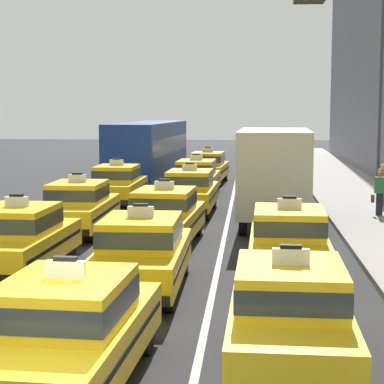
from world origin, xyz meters
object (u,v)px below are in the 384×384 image
at_px(taxi_center_sixth, 208,167).
at_px(taxi_right_fourth, 265,179).
at_px(taxi_center_third, 165,216).
at_px(taxi_right_second, 289,241).
at_px(bus_left_fifth, 149,148).
at_px(taxi_left_third, 79,206).
at_px(pedestrian_near_crosswalk, 382,185).
at_px(taxi_left_fourth, 117,184).
at_px(taxi_center_second, 142,252).
at_px(pedestrian_by_storefront, 379,193).
at_px(taxi_center_fourth, 190,191).
at_px(taxi_left_second, 19,238).
at_px(box_truck_right_third, 274,173).
at_px(taxi_center_fifth, 197,177).
at_px(taxi_left_sixth, 169,155).
at_px(taxi_right_nearest, 289,313).
at_px(taxi_center_nearest, 69,330).

xyz_separation_m(taxi_center_sixth, taxi_right_fourth, (2.90, -6.08, 0.00)).
relative_size(taxi_center_third, taxi_right_second, 1.01).
bearing_deg(bus_left_fifth, taxi_right_fourth, -47.87).
distance_m(taxi_left_third, pedestrian_near_crosswalk, 12.33).
xyz_separation_m(taxi_center_sixth, taxi_right_second, (3.19, -20.72, 0.00)).
xyz_separation_m(taxi_left_fourth, taxi_center_second, (3.12, -13.39, 0.00)).
height_order(bus_left_fifth, taxi_center_second, bus_left_fifth).
bearing_deg(taxi_center_sixth, taxi_center_third, -90.66).
relative_size(taxi_left_third, pedestrian_by_storefront, 2.87).
bearing_deg(taxi_center_third, taxi_center_fourth, 88.20).
distance_m(taxi_right_fourth, pedestrian_near_crosswalk, 5.50).
xyz_separation_m(taxi_left_second, box_truck_right_third, (6.34, 7.95, 0.90)).
xyz_separation_m(taxi_center_second, box_truck_right_third, (3.14, 9.34, 0.90)).
bearing_deg(taxi_right_second, taxi_center_sixth, 98.74).
relative_size(taxi_left_second, taxi_center_second, 1.01).
relative_size(taxi_center_fifth, box_truck_right_third, 0.66).
bearing_deg(taxi_left_third, taxi_center_sixth, 78.28).
relative_size(box_truck_right_third, pedestrian_near_crosswalk, 4.23).
height_order(taxi_center_second, taxi_right_fourth, same).
relative_size(taxi_center_sixth, taxi_right_second, 1.01).
bearing_deg(bus_left_fifth, taxi_left_sixth, 89.52).
xyz_separation_m(taxi_center_fourth, taxi_right_second, (3.19, -9.79, 0.00)).
height_order(taxi_left_second, pedestrian_by_storefront, taxi_left_second).
bearing_deg(taxi_left_second, taxi_center_third, 51.23).
height_order(taxi_left_fourth, taxi_center_fifth, same).
distance_m(taxi_center_third, taxi_center_fourth, 6.15).
bearing_deg(taxi_left_second, taxi_left_fourth, 89.65).
bearing_deg(taxi_left_fourth, taxi_left_sixth, 90.10).
xyz_separation_m(taxi_left_sixth, taxi_right_nearest, (6.11, -36.17, 0.00)).
bearing_deg(taxi_left_fourth, taxi_center_fifth, 46.17).
xyz_separation_m(taxi_left_third, taxi_center_fourth, (3.18, 4.42, 0.00)).
bearing_deg(taxi_center_fifth, pedestrian_by_storefront, -39.79).
xyz_separation_m(taxi_center_nearest, taxi_right_fourth, (3.15, 21.59, 0.00)).
bearing_deg(taxi_center_second, pedestrian_near_crosswalk, 60.19).
relative_size(bus_left_fifth, pedestrian_near_crosswalk, 6.82).
relative_size(taxi_left_third, taxi_left_fourth, 1.00).
bearing_deg(taxi_right_second, taxi_center_nearest, -116.29).
distance_m(taxi_center_nearest, taxi_center_sixth, 27.67).
bearing_deg(taxi_left_second, taxi_center_nearest, -66.04).
xyz_separation_m(taxi_center_nearest, taxi_center_second, (0.18, 5.40, 0.00)).
xyz_separation_m(bus_left_fifth, taxi_center_sixth, (3.29, -0.77, -0.94)).
distance_m(taxi_left_second, taxi_center_nearest, 7.42).
height_order(taxi_left_third, taxi_left_sixth, same).
height_order(taxi_center_sixth, taxi_right_second, same).
distance_m(taxi_left_third, pedestrian_by_storefront, 10.76).
bearing_deg(taxi_right_second, taxi_right_nearest, -92.88).
bearing_deg(taxi_right_fourth, taxi_right_nearest, -90.03).
height_order(taxi_center_nearest, pedestrian_by_storefront, taxi_center_nearest).
xyz_separation_m(taxi_left_third, taxi_right_second, (6.37, -5.37, 0.00)).
xyz_separation_m(taxi_center_second, pedestrian_by_storefront, (6.96, 10.65, 0.06)).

